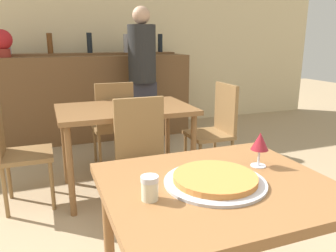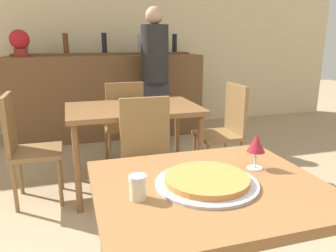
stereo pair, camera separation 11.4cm
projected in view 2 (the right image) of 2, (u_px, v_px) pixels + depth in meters
name	position (u px, v px, depth m)	size (l,w,h in m)	color
wall_back	(101.00, 35.00, 4.80)	(8.00, 0.05, 2.80)	beige
dining_table_near	(209.00, 206.00, 1.34)	(0.92, 0.79, 0.78)	brown
dining_table_far	(134.00, 116.00, 2.88)	(1.15, 0.75, 0.77)	brown
bar_counter	(108.00, 97.00, 4.55)	(2.60, 0.56, 1.13)	brown
bar_back_shelf	(103.00, 51.00, 4.51)	(2.39, 0.24, 0.30)	brown
chair_far_side_front	(148.00, 153.00, 2.42)	(0.40, 0.40, 0.92)	olive
chair_far_side_back	(124.00, 120.00, 3.42)	(0.40, 0.40, 0.92)	olive
chair_far_side_left	(24.00, 142.00, 2.67)	(0.40, 0.40, 0.92)	olive
chair_far_side_right	(226.00, 126.00, 3.18)	(0.40, 0.40, 0.92)	olive
pizza_tray	(207.00, 181.00, 1.30)	(0.41, 0.41, 0.04)	#B7B7BC
cheese_shaker	(138.00, 187.00, 1.18)	(0.07, 0.07, 0.09)	beige
person_standing	(155.00, 73.00, 4.07)	(0.34, 0.34, 1.72)	#2D2D38
wine_glass	(256.00, 144.00, 1.44)	(0.08, 0.08, 0.16)	silver
potted_plant	(20.00, 42.00, 4.02)	(0.24, 0.24, 0.33)	maroon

